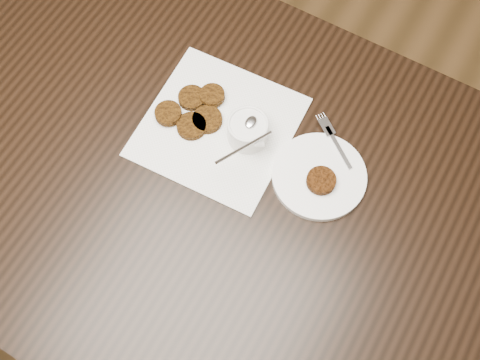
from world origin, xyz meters
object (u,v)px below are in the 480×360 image
at_px(napkin, 218,127).
at_px(sauce_ramekin, 248,123).
at_px(table, 212,236).
at_px(plate_with_patty, 320,175).

bearing_deg(napkin, sauce_ramekin, 7.93).
xyz_separation_m(table, plate_with_patty, (0.20, 0.11, 0.39)).
bearing_deg(napkin, table, -74.61).
distance_m(table, napkin, 0.39).
height_order(sauce_ramekin, plate_with_patty, sauce_ramekin).
bearing_deg(table, plate_with_patty, 29.02).
height_order(napkin, sauce_ramekin, sauce_ramekin).
distance_m(table, plate_with_patty, 0.45).
xyz_separation_m(napkin, plate_with_patty, (0.23, 0.00, 0.01)).
relative_size(table, plate_with_patty, 7.71).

